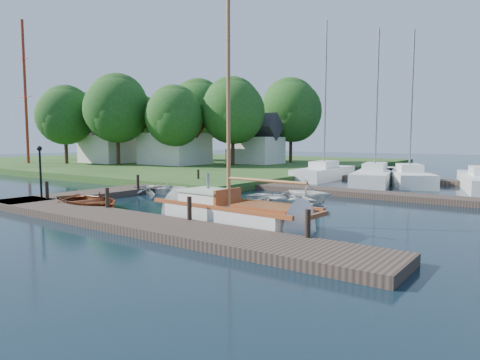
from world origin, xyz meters
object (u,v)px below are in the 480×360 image
Objects in this scene: lamp_post at (40,164)px; tender_a at (165,187)px; mooring_post_0 at (47,190)px; mooring_post_4 at (138,182)px; mooring_post_1 at (107,198)px; marina_boat_0 at (324,172)px; dinghy at (88,199)px; house_c at (256,144)px; house_b at (110,142)px; mooring_post_5 at (198,176)px; mooring_post_3 at (308,223)px; tree_4 at (199,111)px; house_a at (175,140)px; tender_b at (309,190)px; tree_6 at (82,118)px; marina_boat_2 at (409,176)px; tree_3 at (233,111)px; sailboat at (237,216)px; tree_0 at (65,116)px; radio_mast at (25,92)px; tender_c at (282,197)px; tree_1 at (117,109)px; tree_2 at (175,116)px; marina_boat_1 at (375,175)px; mooring_post_2 at (189,208)px; tree_5 at (140,120)px.

lamp_post is 0.68× the size of tender_a.
mooring_post_0 and mooring_post_4 have the same top height.
mooring_post_1 is 0.07× the size of marina_boat_0.
dinghy is 0.77× the size of house_c.
house_b reaches higher than house_c.
mooring_post_5 reaches higher than tender_a.
mooring_post_3 is 39.34m from tree_4.
mooring_post_1 is 27.11m from house_a.
house_b is (-30.08, 11.19, 2.15)m from tender_b.
house_b is 8.74m from tree_6.
tree_3 is (-17.76, 3.93, 5.24)m from marina_boat_2.
mooring_post_5 is 15.66m from tree_3.
house_c is at bearing 125.77° from sailboat.
tree_3 reaches higher than house_a.
sailboat is 1.86× the size of house_c.
tender_a is (-1.10, 5.70, -0.05)m from dinghy.
tree_0 is (-16.00, -11.95, 2.95)m from house_c.
lamp_post is 20.09m from marina_boat_0.
mooring_post_5 is at bearing -48.66° from tree_4.
radio_mast reaches higher than lamp_post.
mooring_post_0 is at bearing -36.45° from tree_6.
mooring_post_3 is at bearing 0.00° from mooring_post_1.
mooring_post_1 is 0.34× the size of tender_b.
tender_b is at bearing -50.03° from house_c.
tender_c is at bearing -34.17° from house_a.
mooring_post_0 is 24.33m from tree_1.
house_a is 11.91m from tree_0.
mooring_post_3 reaches higher than dinghy.
marina_boat_0 is at bearing 17.82° from tender_c.
house_a is (-12.00, 21.00, 1.09)m from lamp_post.
mooring_post_3 is at bearing 0.00° from mooring_post_0.
dinghy is 18.97m from marina_boat_0.
mooring_post_4 is at bearing -72.35° from house_c.
marina_boat_0 is 17.74m from house_a.
mooring_post_1 is 27.58m from tree_1.
house_a reaches higher than tender_b.
tender_c is (4.32, 6.52, -0.33)m from mooring_post_1.
tree_6 is (-22.00, -5.95, 3.06)m from house_c.
sailboat is at bearing 151.23° from marina_boat_2.
mooring_post_0 is at bearing 131.92° from tender_b.
marina_boat_2 is 1.30× the size of tree_2.
tree_2 is at bearing -135.00° from tree_3.
tree_2 is at bearing 118.86° from mooring_post_0.
dinghy is 29.38m from tree_0.
tree_0 is at bearing 150.86° from mooring_post_1.
marina_boat_1 is at bearing -18.93° from tree_4.
tree_4 reaches higher than tender_c.
house_c is (-6.00, 27.00, 0.71)m from lamp_post.
sailboat is at bearing -17.73° from radio_mast.
mooring_post_2 is 40.52m from tree_5.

